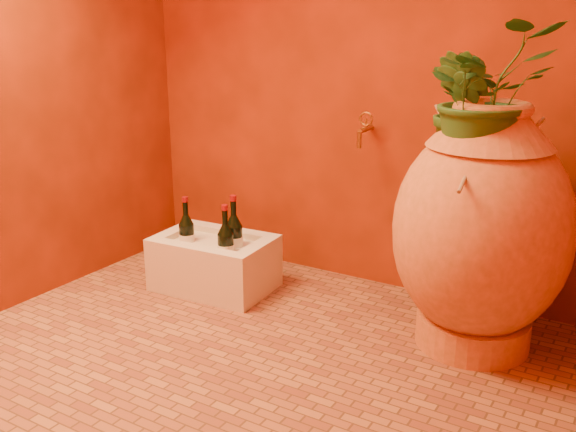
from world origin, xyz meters
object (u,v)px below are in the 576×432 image
Objects in this scene: amphora at (481,230)px; wall_tap at (364,128)px; wine_bottle_b at (226,247)px; stone_basin at (215,264)px; wine_bottle_c at (187,237)px; wine_bottle_a at (234,240)px.

wall_tap is (-0.64, 0.31, 0.29)m from amphora.
stone_basin is at bearing 150.27° from wine_bottle_b.
amphora is at bearing 5.39° from wine_bottle_c.
wine_bottle_c is at bearing -174.61° from amphora.
wall_tap is (0.58, 0.39, 0.65)m from stone_basin.
stone_basin is at bearing 17.46° from wine_bottle_c.
wall_tap reaches higher than wine_bottle_c.
wine_bottle_a is at bearing 101.70° from wine_bottle_b.
wine_bottle_c is at bearing -165.03° from wine_bottle_a.
wine_bottle_b is at bearing -134.70° from wall_tap.
wine_bottle_b is at bearing -171.85° from amphora.
amphora reaches higher than wine_bottle_b.
wine_bottle_a reaches higher than wine_bottle_b.
wine_bottle_c is 0.99m from wall_tap.
wall_tap is at bearing 154.36° from amphora.
wine_bottle_b is (0.12, -0.07, 0.13)m from stone_basin.
wine_bottle_b is 1.99× the size of wall_tap.
wall_tap reaches higher than stone_basin.
wine_bottle_a is at bearing 14.97° from wine_bottle_c.
amphora is 3.08× the size of wine_bottle_b.
wine_bottle_a reaches higher than stone_basin.
amphora is at bearing 4.05° from stone_basin.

